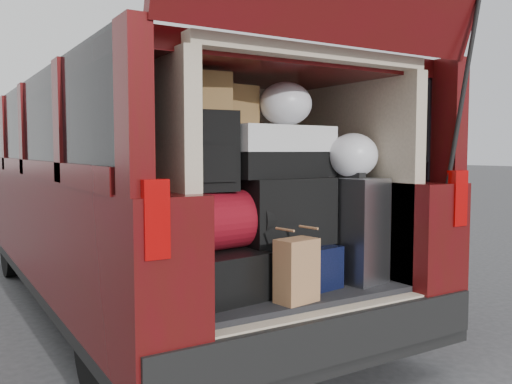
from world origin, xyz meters
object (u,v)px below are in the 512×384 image
black_hardshell (206,272)px  navy_hardshell (282,265)px  silver_roller (349,229)px  twotone_duffel (276,152)px  backpack (208,151)px  kraft_bag (297,270)px  red_duffel (221,220)px  black_soft_case (284,211)px

black_hardshell → navy_hardshell: 0.44m
navy_hardshell → silver_roller: (0.39, -0.09, 0.18)m
twotone_duffel → black_hardshell: bearing=178.9°
navy_hardshell → backpack: bearing=168.5°
kraft_bag → twotone_duffel: 0.70m
red_duffel → navy_hardshell: bearing=-9.3°
kraft_bag → silver_roller: bearing=12.8°
black_soft_case → backpack: bearing=178.8°
navy_hardshell → kraft_bag: bearing=-121.4°
black_hardshell → backpack: 0.61m
black_hardshell → navy_hardshell: (0.44, -0.04, -0.00)m
black_soft_case → navy_hardshell: bearing=-151.7°
silver_roller → kraft_bag: 0.58m
red_duffel → kraft_bag: bearing=-60.0°
kraft_bag → backpack: bearing=124.3°
kraft_bag → red_duffel: 0.45m
black_soft_case → twotone_duffel: 0.33m
red_duffel → backpack: bearing=158.6°
navy_hardshell → black_soft_case: black_soft_case is taller
black_hardshell → navy_hardshell: size_ratio=1.14×
red_duffel → backpack: (-0.06, 0.01, 0.34)m
red_duffel → twotone_duffel: size_ratio=0.72×
black_hardshell → navy_hardshell: black_hardshell is taller
silver_roller → twotone_duffel: twotone_duffel is taller
red_duffel → twotone_duffel: twotone_duffel is taller
navy_hardshell → twotone_duffel: twotone_duffel is taller
kraft_bag → backpack: 0.72m
black_hardshell → kraft_bag: 0.47m
navy_hardshell → black_soft_case: size_ratio=1.03×
backpack → silver_roller: bearing=-3.1°
backpack → navy_hardshell: bearing=1.9°
backpack → twotone_duffel: (0.45, 0.06, -0.00)m
black_hardshell → red_duffel: size_ratio=1.29×
red_duffel → black_soft_case: (0.39, 0.01, 0.02)m
navy_hardshell → black_soft_case: bearing=19.3°
silver_roller → navy_hardshell: bearing=156.9°
navy_hardshell → silver_roller: 0.44m
black_hardshell → kraft_bag: size_ratio=1.90×
black_hardshell → black_soft_case: (0.45, -0.03, 0.29)m
silver_roller → red_duffel: silver_roller is taller
black_hardshell → silver_roller: bearing=-16.3°
backpack → red_duffel: bearing=-8.3°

